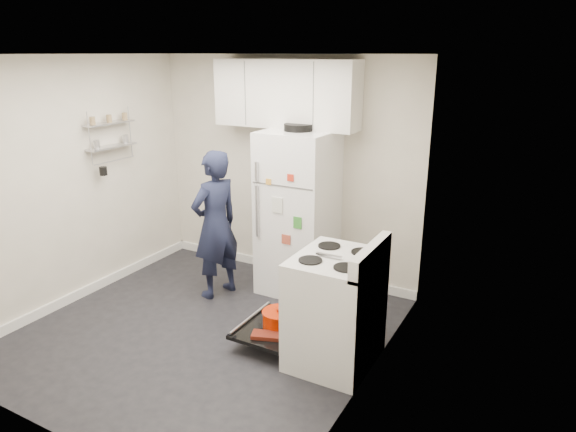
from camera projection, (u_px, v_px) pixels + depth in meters
The scene contains 7 objects.
room at pixel (197, 207), 4.53m from camera, with size 3.21×3.21×2.51m.
electric_range at pixel (334, 310), 4.26m from camera, with size 0.66×0.76×1.10m.
open_oven_door at pixel (276, 323), 4.61m from camera, with size 0.55×0.71×0.23m.
refrigerator at pixel (298, 212), 5.48m from camera, with size 0.72×0.74×1.82m.
upper_cabinets at pixel (286, 94), 5.37m from camera, with size 1.60×0.33×0.70m, color silver.
wall_shelf_rack at pixel (110, 135), 5.45m from camera, with size 0.14×0.60×0.61m.
person at pixel (215, 225), 5.37m from camera, with size 0.58×0.38×1.58m, color #161B32.
Camera 1 is at (2.76, -3.39, 2.51)m, focal length 32.00 mm.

